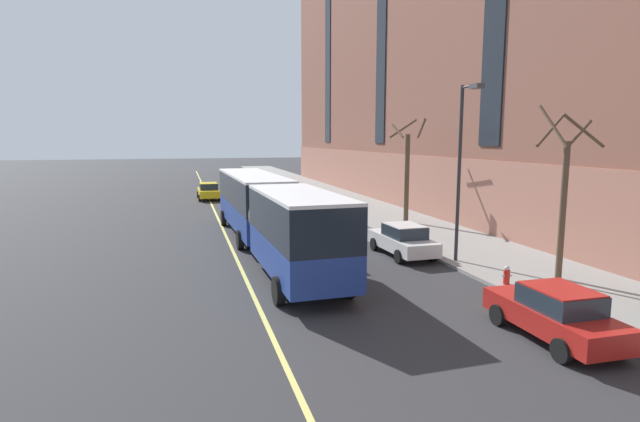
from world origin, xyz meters
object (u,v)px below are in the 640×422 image
at_px(street_tree_far_uptown, 407,170).
at_px(street_tree_mid_block, 563,194).
at_px(city_bus, 267,210).
at_px(fire_hydrant, 507,275).
at_px(parked_car_red_3, 285,187).
at_px(taxi_cab, 209,191).
at_px(street_lamp, 462,157).
at_px(parked_car_red_2, 555,313).
at_px(parked_car_white_4, 403,240).
at_px(parked_car_green_0, 321,204).

bearing_deg(street_tree_far_uptown, street_tree_mid_block, -90.25).
xyz_separation_m(city_bus, fire_hydrant, (7.73, -8.71, -1.61)).
relative_size(parked_car_red_3, taxi_cab, 0.95).
height_order(taxi_cab, street_lamp, street_lamp).
bearing_deg(parked_car_red_3, parked_car_red_2, -89.96).
bearing_deg(street_tree_far_uptown, parked_car_white_4, -116.10).
xyz_separation_m(parked_car_red_2, street_tree_far_uptown, (4.25, 18.81, 2.81)).
xyz_separation_m(parked_car_green_0, street_lamp, (1.90, -16.26, 4.06)).
xyz_separation_m(parked_car_green_0, street_tree_mid_block, (4.20, -19.80, 2.76)).
height_order(city_bus, parked_car_red_3, city_bus).
xyz_separation_m(parked_car_red_3, street_lamp, (1.91, -29.73, 4.06)).
bearing_deg(parked_car_white_4, street_lamp, -53.97).
bearing_deg(fire_hydrant, taxi_cab, 106.67).
relative_size(city_bus, taxi_cab, 4.20).
distance_m(parked_car_red_2, street_tree_far_uptown, 19.49).
distance_m(parked_car_white_4, street_lamp, 4.96).
bearing_deg(parked_car_red_3, parked_car_white_4, -89.50).
xyz_separation_m(parked_car_red_2, street_tree_mid_block, (4.19, 4.73, 2.76)).
relative_size(parked_car_red_2, street_tree_mid_block, 0.64).
distance_m(parked_car_white_4, fire_hydrant, 6.14).
relative_size(city_bus, parked_car_white_4, 4.34).
height_order(parked_car_green_0, taxi_cab, same).
bearing_deg(parked_car_green_0, city_bus, -117.96).
distance_m(taxi_cab, fire_hydrant, 32.99).
relative_size(street_tree_mid_block, fire_hydrant, 9.41).
relative_size(taxi_cab, street_tree_far_uptown, 0.70).
height_order(city_bus, street_tree_far_uptown, street_tree_far_uptown).
distance_m(street_tree_far_uptown, street_lamp, 10.88).
distance_m(street_tree_mid_block, street_tree_far_uptown, 14.08).
bearing_deg(taxi_cab, city_bus, -85.67).
bearing_deg(parked_car_red_2, parked_car_green_0, 90.02).
bearing_deg(street_tree_far_uptown, parked_car_red_3, 102.56).
distance_m(parked_car_white_4, street_tree_far_uptown, 9.60).
bearing_deg(parked_car_red_2, taxi_cab, 101.96).
height_order(parked_car_red_2, street_tree_far_uptown, street_tree_far_uptown).
distance_m(parked_car_red_2, fire_hydrant, 4.98).
distance_m(city_bus, street_tree_mid_block, 13.38).
relative_size(parked_car_red_2, street_tree_far_uptown, 0.64).
height_order(parked_car_red_2, fire_hydrant, parked_car_red_2).
xyz_separation_m(parked_car_green_0, parked_car_red_2, (0.01, -24.53, -0.00)).
distance_m(parked_car_green_0, street_tree_mid_block, 20.43).
xyz_separation_m(city_bus, parked_car_red_2, (5.94, -13.35, -1.32)).
height_order(parked_car_green_0, street_tree_far_uptown, street_tree_far_uptown).
bearing_deg(street_tree_far_uptown, parked_car_green_0, 126.71).
distance_m(parked_car_green_0, fire_hydrant, 19.97).
xyz_separation_m(taxi_cab, fire_hydrant, (9.46, -31.61, -0.29)).
xyz_separation_m(street_tree_far_uptown, fire_hydrant, (-2.47, -14.17, -3.10)).
bearing_deg(parked_car_green_0, parked_car_white_4, -89.08).
bearing_deg(parked_car_red_3, fire_hydrant, -86.90).
distance_m(parked_car_red_3, street_tree_far_uptown, 19.86).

